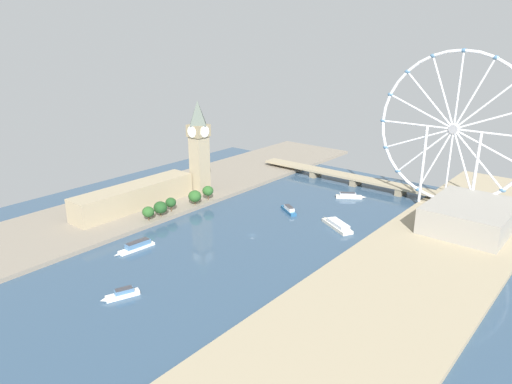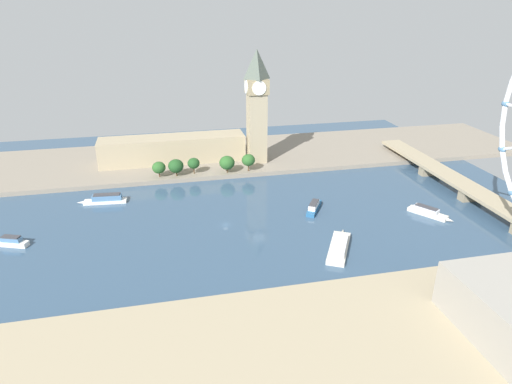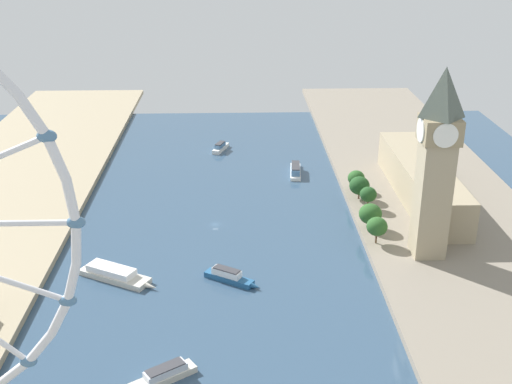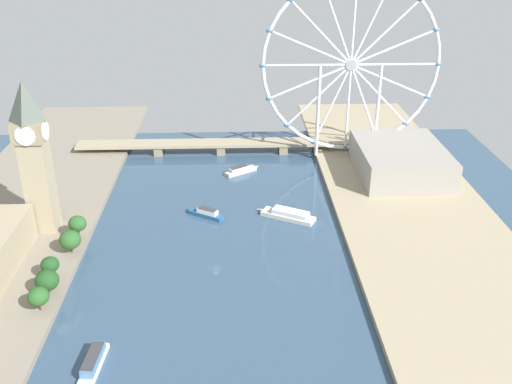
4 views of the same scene
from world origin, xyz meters
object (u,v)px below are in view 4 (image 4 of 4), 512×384
Objects in this scene: tour_boat_0 at (241,170)px; tour_boat_2 at (288,215)px; clock_tower at (34,156)px; riverside_hall at (400,160)px; tour_boat_4 at (206,213)px; tour_boat_3 at (93,364)px; river_bridge at (221,144)px; ferris_wheel at (351,66)px.

tour_boat_2 is at bearing -102.25° from tour_boat_0.
riverside_hall is (209.21, 66.31, -32.64)m from clock_tower.
clock_tower is 3.48× the size of tour_boat_4.
tour_boat_3 is (47.16, -105.30, -42.57)m from clock_tower.
river_bridge is 8.61× the size of tour_boat_0.
tour_boat_3 is at bearing -122.78° from ferris_wheel.
clock_tower reaches higher than river_bridge.
river_bridge is at bearing 51.43° from clock_tower.
clock_tower is 2.71× the size of tour_boat_3.
riverside_hall reaches higher than tour_boat_4.
riverside_hall is at bearing -116.48° from tour_boat_2.
tour_boat_0 is at bearing -163.04° from ferris_wheel.
tour_boat_3 is 1.29× the size of tour_boat_4.
ferris_wheel is 3.59× the size of tour_boat_2.
tour_boat_3 reaches higher than tour_boat_0.
tour_boat_2 is at bearing -118.56° from ferris_wheel.
river_bridge is 110.35m from tour_boat_2.
tour_boat_0 is 0.70× the size of tour_boat_2.
clock_tower is 3.37× the size of tour_boat_0.
tour_boat_3 is (-84.46, -117.58, 0.22)m from tour_boat_2.
tour_boat_2 reaches higher than tour_boat_0.
clock_tower is 137.93m from tour_boat_0.
tour_boat_0 is at bearing 36.29° from clock_tower.
ferris_wheel reaches higher than tour_boat_4.
tour_boat_2 is at bearing -145.15° from riverside_hall.
tour_boat_2 is (131.62, 12.28, -42.80)m from clock_tower.
clock_tower is 2.35× the size of tour_boat_2.
riverside_hall is 95.09m from tour_boat_2.
riverside_hall is 3.00× the size of tour_boat_4.
riverside_hall is 236.24m from tour_boat_3.
ferris_wheel is at bearing -16.97° from tour_boat_0.
tour_boat_0 is (-73.74, -22.49, -64.17)m from ferris_wheel.
riverside_hall is at bearing 17.59° from clock_tower.
river_bridge is at bearing -62.59° from tour_boat_4.
ferris_wheel reaches higher than tour_boat_0.
clock_tower is at bearing 34.00° from tour_boat_2.
river_bridge reaches higher than tour_boat_4.
river_bridge is at bearing 157.43° from riverside_hall.
riverside_hall is 2.90× the size of tour_boat_0.
ferris_wheel reaches higher than tour_boat_2.
ferris_wheel is 4.14× the size of tour_boat_3.
tour_boat_0 is 1.03× the size of tour_boat_4.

